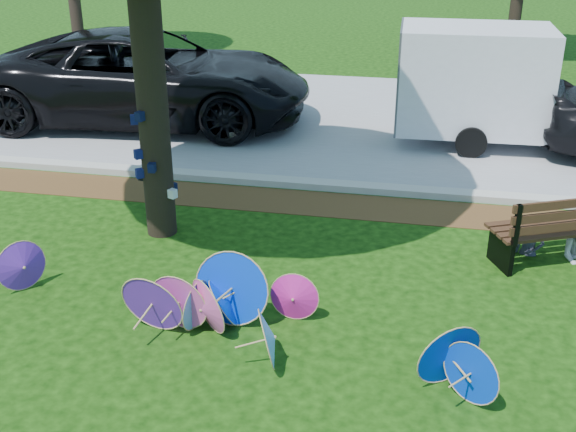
% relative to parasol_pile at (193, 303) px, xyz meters
% --- Properties ---
extents(ground, '(90.00, 90.00, 0.00)m').
position_rel_parasol_pile_xyz_m(ground, '(0.32, -0.52, -0.38)').
color(ground, black).
rests_on(ground, ground).
extents(mulch_strip, '(90.00, 1.00, 0.01)m').
position_rel_parasol_pile_xyz_m(mulch_strip, '(0.32, 3.98, -0.38)').
color(mulch_strip, '#472D16').
rests_on(mulch_strip, ground).
extents(curb, '(90.00, 0.30, 0.12)m').
position_rel_parasol_pile_xyz_m(curb, '(0.32, 4.68, -0.32)').
color(curb, '#B7B5AD').
rests_on(curb, ground).
extents(street, '(90.00, 8.00, 0.01)m').
position_rel_parasol_pile_xyz_m(street, '(0.32, 8.83, -0.38)').
color(street, gray).
rests_on(street, ground).
extents(parasol_pile, '(7.33, 1.71, 0.93)m').
position_rel_parasol_pile_xyz_m(parasol_pile, '(0.00, 0.00, 0.00)').
color(parasol_pile, '#6526B1').
rests_on(parasol_pile, ground).
extents(black_van, '(7.32, 3.81, 1.97)m').
position_rel_parasol_pile_xyz_m(black_van, '(-3.56, 7.84, 0.60)').
color(black_van, black).
rests_on(black_van, ground).
extents(cargo_trailer, '(2.93, 1.90, 2.61)m').
position_rel_parasol_pile_xyz_m(cargo_trailer, '(3.33, 7.70, 0.93)').
color(cargo_trailer, silver).
rests_on(cargo_trailer, ground).
extents(park_bench, '(2.12, 1.51, 1.04)m').
position_rel_parasol_pile_xyz_m(park_bench, '(4.39, 2.75, 0.14)').
color(park_bench, black).
rests_on(park_bench, ground).
extents(person_left, '(0.47, 0.37, 1.13)m').
position_rel_parasol_pile_xyz_m(person_left, '(4.04, 2.80, 0.19)').
color(person_left, '#393B4E').
rests_on(person_left, ground).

